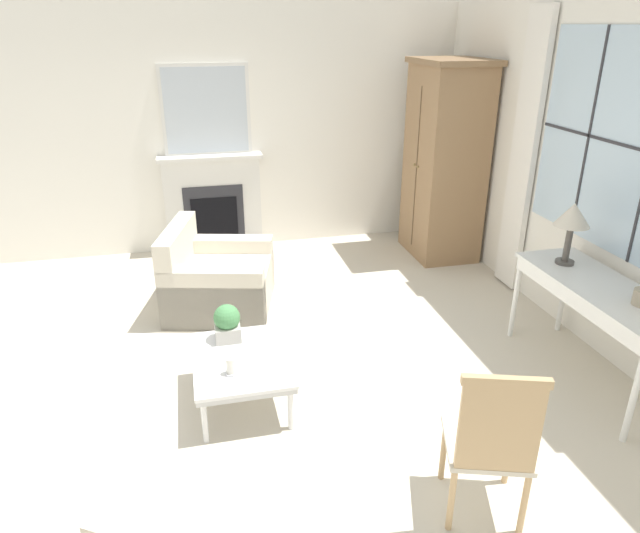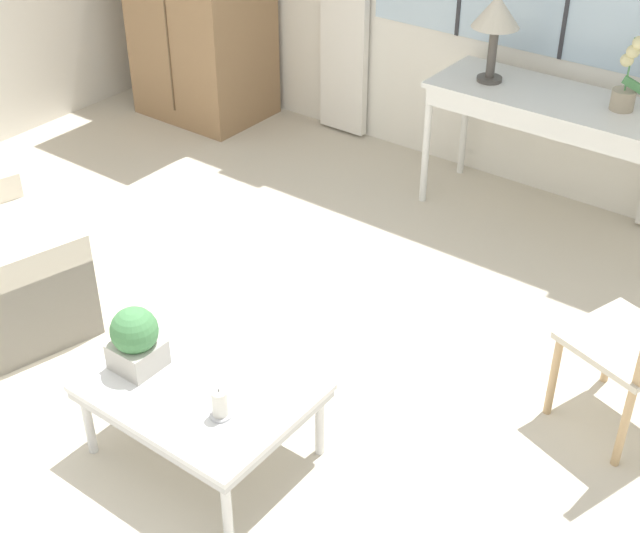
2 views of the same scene
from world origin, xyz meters
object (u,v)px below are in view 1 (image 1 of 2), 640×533
(fireplace, at_px, (213,193))
(console_table, at_px, (602,296))
(side_chair_wooden, at_px, (492,439))
(potted_plant_small, at_px, (227,323))
(armchair_upholstered, at_px, (217,281))
(armoire, at_px, (445,161))
(table_lamp, at_px, (573,218))
(pillar_candle, at_px, (231,367))
(coffee_table, at_px, (241,363))

(fireplace, relative_size, console_table, 1.43)
(side_chair_wooden, height_order, potted_plant_small, side_chair_wooden)
(console_table, relative_size, armchair_upholstered, 1.26)
(console_table, bearing_deg, armoire, -179.00)
(fireplace, relative_size, armchair_upholstered, 1.81)
(table_lamp, bearing_deg, armchair_upholstered, -117.83)
(potted_plant_small, relative_size, pillar_candle, 2.09)
(armchair_upholstered, height_order, side_chair_wooden, side_chair_wooden)
(armchair_upholstered, xyz_separation_m, side_chair_wooden, (2.96, 1.25, 0.28))
(fireplace, height_order, side_chair_wooden, fireplace)
(potted_plant_small, bearing_deg, coffee_table, 12.52)
(console_table, distance_m, table_lamp, 0.65)
(console_table, xyz_separation_m, pillar_candle, (-0.11, -2.74, -0.27))
(fireplace, distance_m, coffee_table, 3.16)
(fireplace, bearing_deg, coffee_table, -0.18)
(table_lamp, height_order, side_chair_wooden, table_lamp)
(fireplace, relative_size, potted_plant_small, 7.67)
(fireplace, bearing_deg, armoire, 74.57)
(console_table, bearing_deg, armchair_upholstered, -124.58)
(armoire, xyz_separation_m, console_table, (2.72, 0.05, -0.41))
(potted_plant_small, distance_m, pillar_candle, 0.48)
(console_table, xyz_separation_m, potted_plant_small, (-0.58, -2.72, -0.19))
(side_chair_wooden, relative_size, coffee_table, 1.15)
(armoire, height_order, potted_plant_small, armoire)
(armoire, height_order, coffee_table, armoire)
(fireplace, xyz_separation_m, console_table, (3.44, 2.64, -0.00))
(fireplace, distance_m, potted_plant_small, 2.86)
(console_table, bearing_deg, table_lamp, -177.41)
(console_table, relative_size, potted_plant_small, 5.35)
(fireplace, distance_m, console_table, 4.34)
(potted_plant_small, xyz_separation_m, pillar_candle, (0.47, -0.02, -0.08))
(table_lamp, xyz_separation_m, potted_plant_small, (-0.13, -2.70, -0.66))
(armoire, xyz_separation_m, armchair_upholstered, (0.85, -2.68, -0.84))
(armchair_upholstered, height_order, coffee_table, armchair_upholstered)
(potted_plant_small, bearing_deg, fireplace, 178.53)
(console_table, xyz_separation_m, armchair_upholstered, (-1.88, -2.72, -0.43))
(console_table, relative_size, table_lamp, 3.00)
(armoire, relative_size, side_chair_wooden, 2.20)
(fireplace, height_order, armoire, armoire)
(armchair_upholstered, relative_size, pillar_candle, 8.86)
(side_chair_wooden, xyz_separation_m, potted_plant_small, (-1.67, -1.25, -0.05))
(console_table, height_order, pillar_candle, console_table)
(armoire, bearing_deg, coffee_table, -47.05)
(armchair_upholstered, height_order, pillar_candle, armchair_upholstered)
(console_table, bearing_deg, pillar_candle, -92.34)
(armoire, height_order, pillar_candle, armoire)
(console_table, distance_m, potted_plant_small, 2.78)
(table_lamp, bearing_deg, potted_plant_small, -92.83)
(armchair_upholstered, bearing_deg, pillar_candle, -0.38)
(pillar_candle, bearing_deg, fireplace, 178.41)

